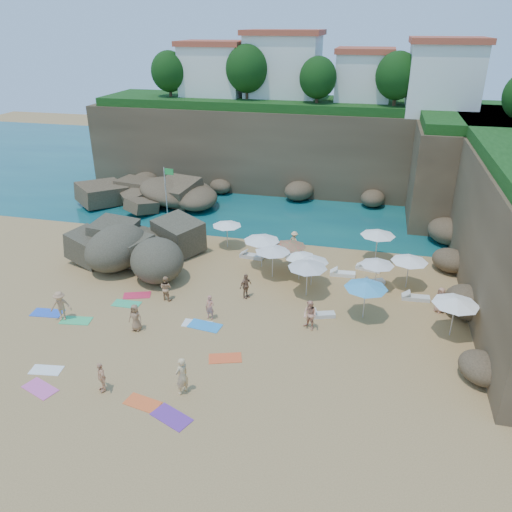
% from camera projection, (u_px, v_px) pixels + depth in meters
% --- Properties ---
extents(ground, '(120.00, 120.00, 0.00)m').
position_uv_depth(ground, '(213.00, 302.00, 30.76)').
color(ground, tan).
rests_on(ground, ground).
extents(seawater, '(120.00, 120.00, 0.00)m').
position_uv_depth(seawater, '(294.00, 173.00, 57.14)').
color(seawater, '#0C4751').
rests_on(seawater, ground).
extents(cliff_back, '(44.00, 8.00, 8.00)m').
position_uv_depth(cliff_back, '(307.00, 149.00, 50.62)').
color(cliff_back, brown).
rests_on(cliff_back, ground).
extents(cliff_corner, '(10.00, 12.00, 8.00)m').
position_uv_depth(cliff_corner, '(471.00, 171.00, 43.03)').
color(cliff_corner, brown).
rests_on(cliff_corner, ground).
extents(rock_promontory, '(12.00, 7.00, 2.00)m').
position_uv_depth(rock_promontory, '(155.00, 205.00, 47.18)').
color(rock_promontory, brown).
rests_on(rock_promontory, ground).
extents(clifftop_buildings, '(28.48, 9.48, 7.00)m').
position_uv_depth(clifftop_buildings, '(321.00, 73.00, 48.03)').
color(clifftop_buildings, white).
rests_on(clifftop_buildings, cliff_back).
extents(clifftop_trees, '(35.60, 23.82, 4.40)m').
position_uv_depth(clifftop_trees, '(334.00, 79.00, 42.12)').
color(clifftop_trees, '#11380F').
rests_on(clifftop_trees, ground).
extents(marina_masts, '(3.10, 0.10, 6.00)m').
position_uv_depth(marina_masts, '(159.00, 139.00, 59.38)').
color(marina_masts, white).
rests_on(marina_masts, ground).
extents(rock_outcrop, '(8.68, 7.27, 3.03)m').
position_uv_depth(rock_outcrop, '(125.00, 261.00, 36.05)').
color(rock_outcrop, brown).
rests_on(rock_outcrop, ground).
extents(flag_pole, '(0.89, 0.12, 4.57)m').
position_uv_depth(flag_pole, '(167.00, 186.00, 42.71)').
color(flag_pole, silver).
rests_on(flag_pole, ground).
extents(parasol_0, '(2.22, 2.22, 2.10)m').
position_uv_depth(parasol_0, '(227.00, 224.00, 37.49)').
color(parasol_0, silver).
rests_on(parasol_0, ground).
extents(parasol_1, '(2.52, 2.52, 2.39)m').
position_uv_depth(parasol_1, '(262.00, 238.00, 34.31)').
color(parasol_1, silver).
rests_on(parasol_1, ground).
extents(parasol_2, '(2.35, 2.35, 2.22)m').
position_uv_depth(parasol_2, '(410.00, 259.00, 31.64)').
color(parasol_2, silver).
rests_on(parasol_2, ground).
extents(parasol_3, '(2.13, 2.13, 2.01)m').
position_uv_depth(parasol_3, '(312.00, 259.00, 32.01)').
color(parasol_3, silver).
rests_on(parasol_3, ground).
extents(parasol_4, '(2.47, 2.47, 2.34)m').
position_uv_depth(parasol_4, '(378.00, 233.00, 35.26)').
color(parasol_4, silver).
rests_on(parasol_4, ground).
extents(parasol_5, '(2.39, 2.39, 2.26)m').
position_uv_depth(parasol_5, '(273.00, 249.00, 32.95)').
color(parasol_5, silver).
rests_on(parasol_5, ground).
extents(parasol_6, '(2.29, 2.29, 2.16)m').
position_uv_depth(parasol_6, '(290.00, 244.00, 33.91)').
color(parasol_6, silver).
rests_on(parasol_6, ground).
extents(parasol_7, '(2.16, 2.16, 2.04)m').
position_uv_depth(parasol_7, '(377.00, 262.00, 31.55)').
color(parasol_7, silver).
rests_on(parasol_7, ground).
extents(parasol_8, '(2.49, 2.49, 2.36)m').
position_uv_depth(parasol_8, '(456.00, 301.00, 26.62)').
color(parasol_8, silver).
rests_on(parasol_8, ground).
extents(parasol_9, '(2.10, 2.10, 1.98)m').
position_uv_depth(parasol_9, '(300.00, 255.00, 32.72)').
color(parasol_9, silver).
rests_on(parasol_9, ground).
extents(parasol_10, '(2.49, 2.49, 2.35)m').
position_uv_depth(parasol_10, '(366.00, 285.00, 28.24)').
color(parasol_10, silver).
rests_on(parasol_10, ground).
extents(parasol_11, '(2.47, 2.47, 2.33)m').
position_uv_depth(parasol_11, '(308.00, 265.00, 30.63)').
color(parasol_11, silver).
rests_on(parasol_11, ground).
extents(lounger_0, '(1.74, 0.68, 0.27)m').
position_uv_depth(lounger_0, '(343.00, 274.00, 33.93)').
color(lounger_0, white).
rests_on(lounger_0, ground).
extents(lounger_1, '(1.78, 0.87, 0.27)m').
position_uv_depth(lounger_1, '(368.00, 268.00, 34.69)').
color(lounger_1, white).
rests_on(lounger_1, ground).
extents(lounger_2, '(1.63, 1.20, 0.24)m').
position_uv_depth(lounger_2, '(373.00, 282.00, 32.85)').
color(lounger_2, silver).
rests_on(lounger_2, ground).
extents(lounger_3, '(1.81, 0.76, 0.27)m').
position_uv_depth(lounger_3, '(252.00, 256.00, 36.46)').
color(lounger_3, silver).
rests_on(lounger_3, ground).
extents(lounger_4, '(1.71, 0.66, 0.26)m').
position_uv_depth(lounger_4, '(416.00, 298.00, 30.98)').
color(lounger_4, silver).
rests_on(lounger_4, ground).
extents(lounger_5, '(1.64, 0.99, 0.24)m').
position_uv_depth(lounger_5, '(322.00, 315.00, 29.19)').
color(lounger_5, silver).
rests_on(lounger_5, ground).
extents(towel_0, '(1.93, 1.12, 0.03)m').
position_uv_depth(towel_0, '(47.00, 313.00, 29.60)').
color(towel_0, blue).
rests_on(towel_0, ground).
extents(towel_1, '(1.92, 1.40, 0.03)m').
position_uv_depth(towel_1, '(40.00, 389.00, 23.50)').
color(towel_1, '#E759A9').
rests_on(towel_1, ground).
extents(towel_2, '(1.77, 1.11, 0.03)m').
position_uv_depth(towel_2, '(143.00, 403.00, 22.61)').
color(towel_2, '#FF6128').
rests_on(towel_2, ground).
extents(towel_3, '(1.86, 1.13, 0.03)m').
position_uv_depth(towel_3, '(76.00, 320.00, 28.85)').
color(towel_3, '#37C36F').
rests_on(towel_3, ground).
extents(towel_5, '(1.65, 0.99, 0.03)m').
position_uv_depth(towel_5, '(46.00, 370.00, 24.74)').
color(towel_5, white).
rests_on(towel_5, ground).
extents(towel_6, '(2.04, 1.56, 0.03)m').
position_uv_depth(towel_6, '(172.00, 417.00, 21.80)').
color(towel_6, '#692E96').
rests_on(towel_6, ground).
extents(towel_7, '(1.88, 1.36, 0.03)m').
position_uv_depth(towel_7, '(137.00, 295.00, 31.50)').
color(towel_7, '#E3284A').
rests_on(towel_7, ground).
extents(towel_8, '(1.97, 1.16, 0.03)m').
position_uv_depth(towel_8, '(205.00, 326.00, 28.35)').
color(towel_8, '#2A91E1').
rests_on(towel_8, ground).
extents(towel_10, '(1.86, 1.33, 0.03)m').
position_uv_depth(towel_10, '(225.00, 358.00, 25.62)').
color(towel_10, '#FF5828').
rests_on(towel_10, ground).
extents(towel_11, '(1.72, 0.90, 0.03)m').
position_uv_depth(towel_11, '(127.00, 304.00, 30.55)').
color(towel_11, '#36BD79').
rests_on(towel_11, ground).
extents(towel_13, '(1.68, 0.88, 0.03)m').
position_uv_depth(towel_13, '(197.00, 324.00, 28.52)').
color(towel_13, white).
rests_on(towel_13, ground).
extents(person_stand_1, '(0.90, 0.77, 1.60)m').
position_uv_depth(person_stand_1, '(166.00, 288.00, 30.74)').
color(person_stand_1, tan).
rests_on(person_stand_1, ground).
extents(person_stand_2, '(0.99, 0.84, 1.45)m').
position_uv_depth(person_stand_2, '(294.00, 240.00, 37.61)').
color(person_stand_2, '#EFC587').
rests_on(person_stand_2, ground).
extents(person_stand_3, '(0.83, 1.03, 1.64)m').
position_uv_depth(person_stand_3, '(246.00, 286.00, 30.95)').
color(person_stand_3, '#916648').
rests_on(person_stand_3, ground).
extents(person_stand_4, '(0.84, 0.86, 1.59)m').
position_uv_depth(person_stand_4, '(440.00, 300.00, 29.44)').
color(person_stand_4, tan).
rests_on(person_stand_4, ground).
extents(person_stand_5, '(1.40, 1.10, 1.51)m').
position_uv_depth(person_stand_5, '(151.00, 241.00, 37.46)').
color(person_stand_5, '#A97854').
rests_on(person_stand_5, ground).
extents(person_stand_6, '(0.75, 0.84, 1.94)m').
position_uv_depth(person_stand_6, '(182.00, 376.00, 22.86)').
color(person_stand_6, '#DFBA7E').
rests_on(person_stand_6, ground).
extents(person_lie_0, '(1.77, 2.12, 0.48)m').
position_uv_depth(person_lie_0, '(63.00, 316.00, 28.84)').
color(person_lie_0, tan).
rests_on(person_lie_0, ground).
extents(person_lie_1, '(1.69, 1.71, 0.37)m').
position_uv_depth(person_lie_1, '(103.00, 387.00, 23.33)').
color(person_lie_1, '#F8BC8D').
rests_on(person_lie_1, ground).
extents(person_lie_2, '(0.81, 1.59, 0.42)m').
position_uv_depth(person_lie_2, '(136.00, 327.00, 27.90)').
color(person_lie_2, '#926A49').
rests_on(person_lie_2, ground).
extents(person_lie_4, '(0.77, 1.54, 0.35)m').
position_uv_depth(person_lie_4, '(210.00, 316.00, 28.97)').
color(person_lie_4, tan).
rests_on(person_lie_4, ground).
extents(person_lie_5, '(1.66, 1.93, 0.66)m').
position_uv_depth(person_lie_5, '(309.00, 324.00, 27.94)').
color(person_lie_5, '#E4A181').
rests_on(person_lie_5, ground).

